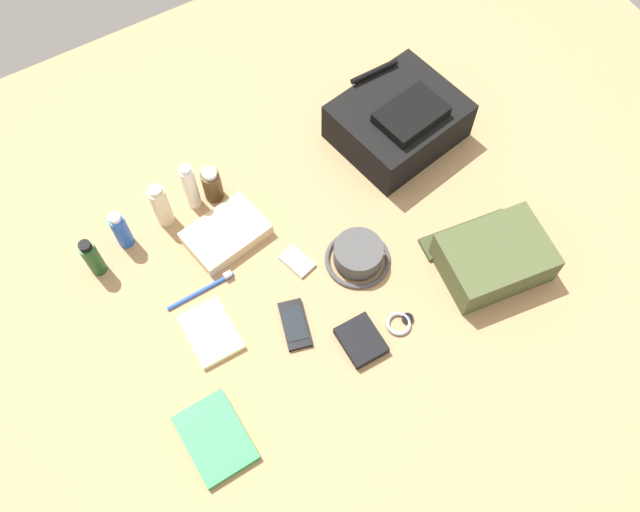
{
  "coord_description": "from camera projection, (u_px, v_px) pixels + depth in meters",
  "views": [
    {
      "loc": [
        -0.4,
        -0.67,
        1.53
      ],
      "look_at": [
        0.0,
        0.0,
        0.04
      ],
      "focal_mm": 38.32,
      "sensor_mm": 36.0,
      "label": 1
    }
  ],
  "objects": [
    {
      "name": "ground_plane",
      "position": [
        320.0,
        265.0,
        1.73
      ],
      "size": [
        2.64,
        2.02,
        0.02
      ],
      "primitive_type": "cube",
      "color": "#AA8156",
      "rests_on": "ground"
    },
    {
      "name": "backpack",
      "position": [
        399.0,
        121.0,
        1.85
      ],
      "size": [
        0.36,
        0.32,
        0.15
      ],
      "color": "black",
      "rests_on": "ground_plane"
    },
    {
      "name": "toiletry_pouch",
      "position": [
        493.0,
        257.0,
        1.68
      ],
      "size": [
        0.28,
        0.27,
        0.09
      ],
      "color": "#47512D",
      "rests_on": "ground_plane"
    },
    {
      "name": "bucket_hat",
      "position": [
        358.0,
        255.0,
        1.7
      ],
      "size": [
        0.17,
        0.17,
        0.06
      ],
      "color": "#474747",
      "rests_on": "ground_plane"
    },
    {
      "name": "shampoo_bottle",
      "position": [
        92.0,
        258.0,
        1.66
      ],
      "size": [
        0.04,
        0.04,
        0.13
      ],
      "color": "#19471E",
      "rests_on": "ground_plane"
    },
    {
      "name": "deodorant_spray",
      "position": [
        121.0,
        230.0,
        1.7
      ],
      "size": [
        0.04,
        0.04,
        0.13
      ],
      "color": "blue",
      "rests_on": "ground_plane"
    },
    {
      "name": "lotion_bottle",
      "position": [
        161.0,
        205.0,
        1.72
      ],
      "size": [
        0.04,
        0.04,
        0.15
      ],
      "color": "beige",
      "rests_on": "ground_plane"
    },
    {
      "name": "toothpaste_tube",
      "position": [
        190.0,
        187.0,
        1.74
      ],
      "size": [
        0.04,
        0.04,
        0.16
      ],
      "color": "white",
      "rests_on": "ground_plane"
    },
    {
      "name": "cologne_bottle",
      "position": [
        212.0,
        185.0,
        1.77
      ],
      "size": [
        0.05,
        0.05,
        0.11
      ],
      "color": "#473319",
      "rests_on": "ground_plane"
    },
    {
      "name": "paperback_novel",
      "position": [
        215.0,
        438.0,
        1.51
      ],
      "size": [
        0.13,
        0.18,
        0.02
      ],
      "color": "#2D934C",
      "rests_on": "ground_plane"
    },
    {
      "name": "cell_phone",
      "position": [
        295.0,
        324.0,
        1.64
      ],
      "size": [
        0.09,
        0.14,
        0.01
      ],
      "color": "black",
      "rests_on": "ground_plane"
    },
    {
      "name": "media_player",
      "position": [
        297.0,
        261.0,
        1.72
      ],
      "size": [
        0.07,
        0.09,
        0.01
      ],
      "color": "#B7B7BC",
      "rests_on": "ground_plane"
    },
    {
      "name": "wristwatch",
      "position": [
        400.0,
        323.0,
        1.64
      ],
      "size": [
        0.07,
        0.06,
        0.01
      ],
      "color": "#99999E",
      "rests_on": "ground_plane"
    },
    {
      "name": "toothbrush",
      "position": [
        205.0,
        289.0,
        1.68
      ],
      "size": [
        0.18,
        0.01,
        0.02
      ],
      "color": "blue",
      "rests_on": "ground_plane"
    },
    {
      "name": "wallet",
      "position": [
        361.0,
        340.0,
        1.61
      ],
      "size": [
        0.09,
        0.11,
        0.02
      ],
      "primitive_type": "cube",
      "rotation": [
        0.0,
        0.0,
        -0.02
      ],
      "color": "black",
      "rests_on": "ground_plane"
    },
    {
      "name": "notepad",
      "position": [
        211.0,
        332.0,
        1.63
      ],
      "size": [
        0.11,
        0.15,
        0.02
      ],
      "primitive_type": "cube",
      "rotation": [
        0.0,
        0.0,
        -0.01
      ],
      "color": "beige",
      "rests_on": "ground_plane"
    },
    {
      "name": "folded_towel",
      "position": [
        226.0,
        233.0,
        1.74
      ],
      "size": [
        0.22,
        0.17,
        0.04
      ],
      "primitive_type": "cube",
      "rotation": [
        0.0,
        0.0,
        0.16
      ],
      "color": "beige",
      "rests_on": "ground_plane"
    }
  ]
}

